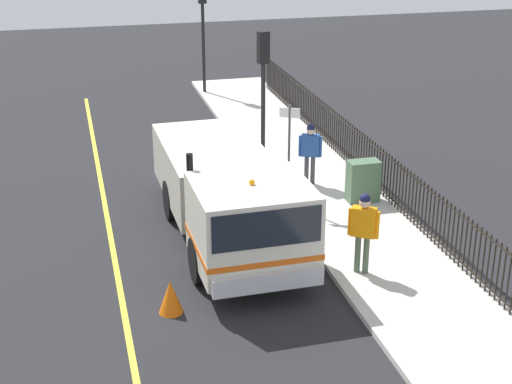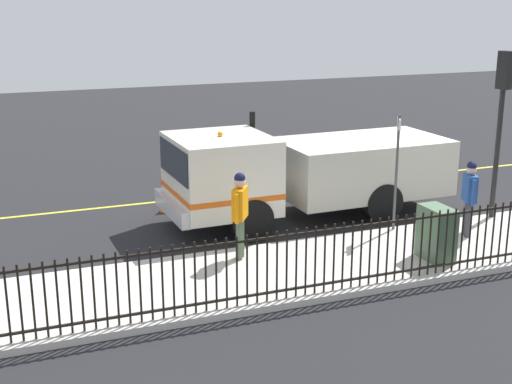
% 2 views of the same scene
% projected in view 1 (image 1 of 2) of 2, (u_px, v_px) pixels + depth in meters
% --- Properties ---
extents(ground_plane, '(53.77, 53.77, 0.00)m').
position_uv_depth(ground_plane, '(218.00, 199.00, 19.75)').
color(ground_plane, '#232326').
rests_on(ground_plane, ground).
extents(sidewalk_slab, '(2.89, 24.44, 0.12)m').
position_uv_depth(sidewalk_slab, '(323.00, 187.00, 20.38)').
color(sidewalk_slab, beige).
rests_on(sidewalk_slab, ground).
extents(lane_marking, '(0.12, 22.00, 0.01)m').
position_uv_depth(lane_marking, '(106.00, 210.00, 19.09)').
color(lane_marking, yellow).
rests_on(lane_marking, ground).
extents(work_truck, '(2.46, 6.99, 2.49)m').
position_uv_depth(work_truck, '(230.00, 194.00, 16.81)').
color(work_truck, silver).
rests_on(work_truck, ground).
extents(worker_standing, '(0.55, 0.46, 1.76)m').
position_uv_depth(worker_standing, '(363.00, 225.00, 15.39)').
color(worker_standing, orange).
rests_on(worker_standing, sidewalk_slab).
extents(pedestrian_distant, '(0.58, 0.37, 1.66)m').
position_uv_depth(pedestrian_distant, '(310.00, 148.00, 20.06)').
color(pedestrian_distant, '#264C99').
rests_on(pedestrian_distant, sidewalk_slab).
extents(iron_fence, '(0.04, 20.81, 1.24)m').
position_uv_depth(iron_fence, '(367.00, 159.00, 20.41)').
color(iron_fence, black).
rests_on(iron_fence, sidewalk_slab).
extents(traffic_light_near, '(0.33, 0.26, 3.86)m').
position_uv_depth(traffic_light_near, '(263.00, 73.00, 20.48)').
color(traffic_light_near, black).
rests_on(traffic_light_near, sidewalk_slab).
extents(traffic_light_mid, '(0.31, 0.22, 4.21)m').
position_uv_depth(traffic_light_mid, '(203.00, 14.00, 28.33)').
color(traffic_light_mid, black).
rests_on(traffic_light_mid, sidewalk_slab).
extents(utility_cabinet, '(0.79, 0.45, 1.07)m').
position_uv_depth(utility_cabinet, '(363.00, 181.00, 19.14)').
color(utility_cabinet, '#4C6B4C').
rests_on(utility_cabinet, sidewalk_slab).
extents(traffic_cone, '(0.47, 0.47, 0.67)m').
position_uv_depth(traffic_cone, '(171.00, 297.00, 14.43)').
color(traffic_cone, orange).
rests_on(traffic_cone, ground).
extents(street_sign, '(0.46, 0.25, 2.59)m').
position_uv_depth(street_sign, '(289.00, 144.00, 18.51)').
color(street_sign, '#4C4C4C').
rests_on(street_sign, sidewalk_slab).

